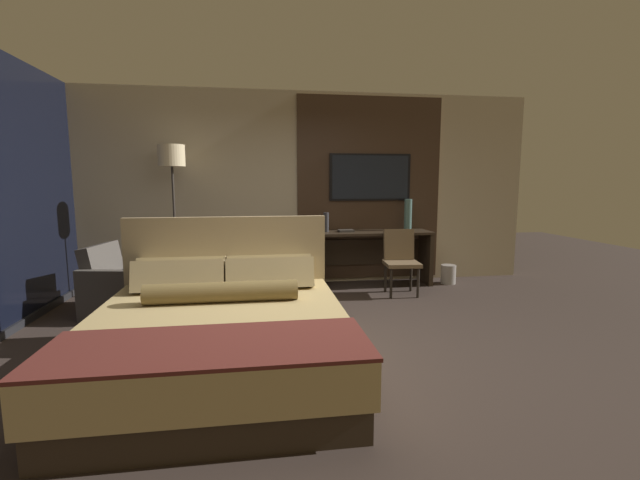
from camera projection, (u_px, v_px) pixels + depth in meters
name	position (u px, v px, depth m)	size (l,w,h in m)	color
ground_plane	(318.00, 348.00, 3.91)	(16.00, 16.00, 0.00)	#332823
wall_back_tv_panel	(302.00, 189.00, 6.29)	(7.20, 0.09, 2.80)	#BCAD8E
bed	(221.00, 332.00, 3.40)	(1.96, 2.17, 1.16)	#33281E
desk	(373.00, 249.00, 6.28)	(1.67, 0.52, 0.79)	#2D2319
tv	(370.00, 177.00, 6.34)	(1.23, 0.04, 0.69)	black
desk_chair	(400.00, 256.00, 5.78)	(0.48, 0.48, 0.87)	brown
armchair_by_window	(130.00, 289.00, 4.99)	(0.99, 1.02, 0.80)	#47423D
floor_lamp	(172.00, 168.00, 5.59)	(0.34, 0.34, 1.99)	#282623
vase_tall	(408.00, 215.00, 6.37)	(0.11, 0.11, 0.46)	#4C706B
vase_short	(326.00, 222.00, 6.14)	(0.08, 0.08, 0.28)	#333338
book	(346.00, 231.00, 6.15)	(0.23, 0.16, 0.03)	#332D28
waste_bin	(448.00, 274.00, 6.37)	(0.22, 0.22, 0.28)	gray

